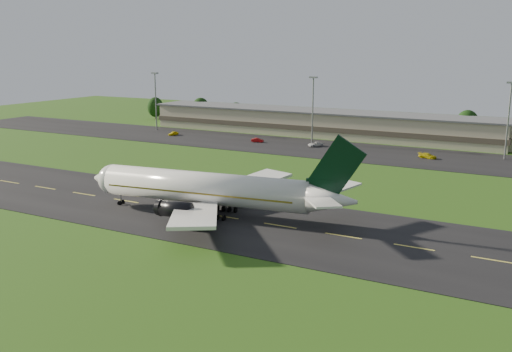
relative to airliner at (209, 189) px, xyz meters
The scene contains 13 objects.
ground 19.58m from the airliner, behind, with size 360.00×360.00×0.00m, color #234812.
taxiway 19.56m from the airliner, behind, with size 220.00×30.00×0.10m, color black.
apron 74.50m from the airliner, 104.82° to the left, with size 260.00×30.00×0.10m, color black.
airliner is the anchor object (origin of this frame).
terminal 96.90m from the airliner, 97.48° to the left, with size 145.00×16.00×8.40m.
light_mast_west 109.20m from the airliner, 132.81° to the left, with size 2.40×1.20×20.35m.
light_mast_centre 81.51m from the airliner, 99.95° to the left, with size 2.40×1.20×20.35m.
light_mast_east 90.15m from the airliner, 62.84° to the left, with size 2.40×1.20×20.35m.
tree_line 106.31m from the airliner, 82.53° to the left, with size 199.98×9.32×10.59m.
service_vehicle_a 94.56m from the airliner, 130.24° to the left, with size 1.58×3.92×1.33m, color #D6C30C.
service_vehicle_b 78.87m from the airliner, 111.98° to the left, with size 1.33×3.81×1.26m, color #A40A0D.
service_vehicle_c 75.18m from the airliner, 98.13° to the left, with size 2.17×4.70×1.31m, color silver.
service_vehicle_d 74.93m from the airliner, 72.22° to the left, with size 1.95×4.79×1.39m, color #C7B70B.
Camera 1 is at (72.27, -81.33, 29.00)m, focal length 40.00 mm.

